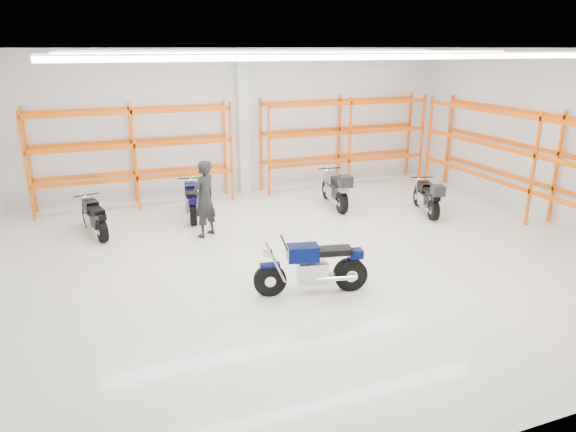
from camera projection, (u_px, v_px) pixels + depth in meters
name	position (u px, v px, depth m)	size (l,w,h in m)	color
ground	(317.00, 256.00, 11.64)	(14.00, 14.00, 0.00)	silver
room_shell	(319.00, 110.00, 10.63)	(14.02, 12.02, 4.51)	white
motorcycle_main	(316.00, 268.00, 9.80)	(2.20, 0.85, 1.09)	black
motorcycle_back_a	(94.00, 218.00, 12.86)	(0.74, 1.88, 0.94)	black
motorcycle_back_b	(192.00, 201.00, 14.16)	(0.71, 2.04, 1.00)	black
motorcycle_back_c	(336.00, 190.00, 15.04)	(0.75, 2.22, 1.14)	black
motorcycle_back_d	(428.00, 198.00, 14.41)	(0.88, 1.97, 1.03)	black
standing_man	(204.00, 199.00, 12.63)	(0.70, 0.46, 1.93)	black
structural_column	(243.00, 123.00, 16.10)	(0.32, 0.32, 4.50)	white
pallet_racking_back_left	(133.00, 147.00, 14.80)	(5.67, 0.87, 3.00)	#FF5F16
pallet_racking_back_right	(344.00, 133.00, 17.09)	(5.67, 0.87, 3.00)	#FF5F16
pallet_racking_side	(547.00, 157.00, 13.26)	(0.87, 9.07, 3.00)	#FF5F16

